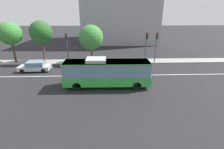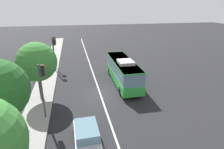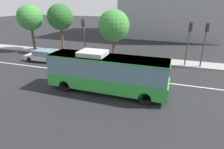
# 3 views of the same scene
# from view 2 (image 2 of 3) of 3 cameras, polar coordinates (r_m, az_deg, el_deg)

# --- Properties ---
(ground_plane) EXTENTS (160.00, 160.00, 0.00)m
(ground_plane) POSITION_cam_2_polar(r_m,az_deg,el_deg) (22.16, -3.68, -5.80)
(ground_plane) COLOR black
(sidewalk_kerb) EXTENTS (80.00, 2.59, 0.14)m
(sidewalk_kerb) POSITION_cam_2_polar(r_m,az_deg,el_deg) (22.29, -20.83, -6.86)
(sidewalk_kerb) COLOR gray
(sidewalk_kerb) RESTS_ON ground_plane
(lane_centre_line) EXTENTS (76.00, 0.16, 0.01)m
(lane_centre_line) POSITION_cam_2_polar(r_m,az_deg,el_deg) (22.16, -3.68, -5.79)
(lane_centre_line) COLOR silver
(lane_centre_line) RESTS_ON ground_plane
(transit_bus) EXTENTS (10.03, 2.62, 3.46)m
(transit_bus) POSITION_cam_2_polar(r_m,az_deg,el_deg) (24.29, 3.36, 1.26)
(transit_bus) COLOR green
(transit_bus) RESTS_ON ground_plane
(sedan_silver) EXTENTS (4.55, 1.92, 1.46)m
(sedan_silver) POSITION_cam_2_polar(r_m,az_deg,el_deg) (14.59, -7.65, -18.25)
(sedan_silver) COLOR #B7BABF
(sedan_silver) RESTS_ON ground_plane
(traffic_light_near_corner) EXTENTS (0.34, 0.62, 5.20)m
(traffic_light_near_corner) POSITION_cam_2_polar(r_m,az_deg,el_deg) (17.10, -20.47, -2.30)
(traffic_light_near_corner) COLOR #47474C
(traffic_light_near_corner) RESTS_ON ground_plane
(traffic_light_mid_block) EXTENTS (0.35, 0.62, 5.20)m
(traffic_light_mid_block) POSITION_cam_2_polar(r_m,az_deg,el_deg) (31.12, -17.20, 8.04)
(traffic_light_mid_block) COLOR #47474C
(traffic_light_mid_block) RESTS_ON ground_plane
(traffic_light_far_corner) EXTENTS (0.33, 0.62, 5.20)m
(traffic_light_far_corner) POSITION_cam_2_polar(r_m,az_deg,el_deg) (29.47, -17.25, 7.38)
(traffic_light_far_corner) COLOR #47474C
(traffic_light_far_corner) RESTS_ON ground_plane
(street_tree_kerbside_left) EXTENTS (4.06, 4.06, 6.36)m
(street_tree_kerbside_left) POSITION_cam_2_polar(r_m,az_deg,el_deg) (20.63, -21.97, 3.55)
(street_tree_kerbside_left) COLOR #4C3823
(street_tree_kerbside_left) RESTS_ON ground_plane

